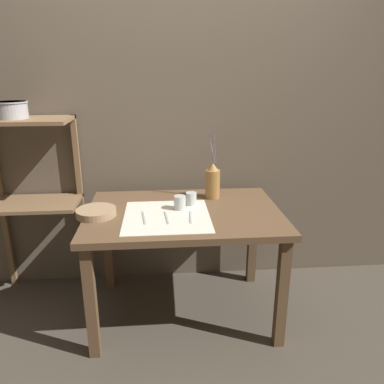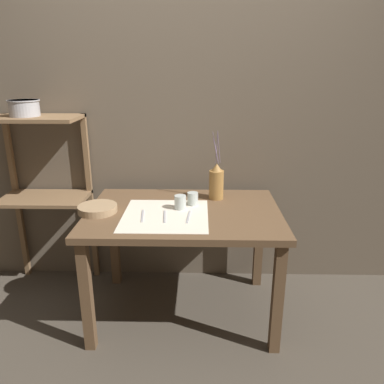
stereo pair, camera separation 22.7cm
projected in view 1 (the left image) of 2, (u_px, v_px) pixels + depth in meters
name	position (u px, v px, depth m)	size (l,w,h in m)	color
ground_plane	(185.00, 311.00, 2.54)	(12.00, 12.00, 0.00)	#473F35
stone_wall_back	(179.00, 123.00, 2.66)	(7.00, 0.06, 2.40)	brown
wooden_table	(184.00, 225.00, 2.34)	(1.19, 0.83, 0.73)	brown
wooden_shelf_unit	(32.00, 175.00, 2.50)	(0.59, 0.35, 1.27)	brown
linen_cloth	(167.00, 216.00, 2.22)	(0.51, 0.53, 0.00)	beige
pitcher_with_flowers	(213.00, 182.00, 2.50)	(0.10, 0.10, 0.46)	olive
wooden_bowl	(96.00, 212.00, 2.22)	(0.24, 0.24, 0.04)	#9E7F5B
glass_tumbler_near	(180.00, 203.00, 2.31)	(0.07, 0.07, 0.09)	#B7C1BC
glass_tumbler_far	(191.00, 199.00, 2.39)	(0.07, 0.07, 0.08)	#B7C1BC
knife_center	(144.00, 218.00, 2.19)	(0.03, 0.19, 0.00)	#A8A8AD
fork_outer	(167.00, 218.00, 2.19)	(0.03, 0.19, 0.00)	#A8A8AD
fork_inner	(191.00, 217.00, 2.20)	(0.02, 0.19, 0.00)	#A8A8AD
metal_pot_large	(12.00, 109.00, 2.33)	(0.20, 0.20, 0.11)	#A8A8AD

